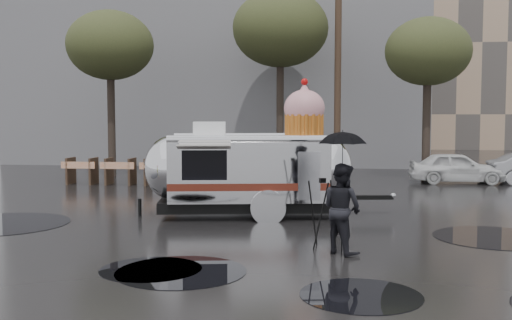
# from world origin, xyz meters

# --- Properties ---
(ground) EXTENTS (120.00, 120.00, 0.00)m
(ground) POSITION_xyz_m (0.00, 0.00, 0.00)
(ground) COLOR black
(ground) RESTS_ON ground
(puddles) EXTENTS (14.20, 7.85, 0.01)m
(puddles) POSITION_xyz_m (0.56, -0.37, 0.01)
(puddles) COLOR black
(puddles) RESTS_ON ground
(grey_building) EXTENTS (22.00, 12.00, 13.00)m
(grey_building) POSITION_xyz_m (-4.00, 24.00, 6.50)
(grey_building) COLOR slate
(grey_building) RESTS_ON ground
(utility_pole) EXTENTS (1.60, 0.28, 9.00)m
(utility_pole) POSITION_xyz_m (2.50, 14.00, 4.62)
(utility_pole) COLOR #473323
(utility_pole) RESTS_ON ground
(tree_left) EXTENTS (3.64, 3.64, 6.95)m
(tree_left) POSITION_xyz_m (-7.00, 13.00, 5.48)
(tree_left) COLOR #382D26
(tree_left) RESTS_ON ground
(tree_mid) EXTENTS (4.20, 4.20, 8.03)m
(tree_mid) POSITION_xyz_m (0.00, 15.00, 6.34)
(tree_mid) COLOR #382D26
(tree_mid) RESTS_ON ground
(tree_right) EXTENTS (3.36, 3.36, 6.42)m
(tree_right) POSITION_xyz_m (6.00, 13.00, 5.06)
(tree_right) COLOR #382D26
(tree_right) RESTS_ON ground
(barricade_row) EXTENTS (4.30, 0.80, 1.00)m
(barricade_row) POSITION_xyz_m (-5.55, 9.96, 0.52)
(barricade_row) COLOR #473323
(barricade_row) RESTS_ON ground
(airstream_trailer) EXTENTS (6.62, 3.20, 3.60)m
(airstream_trailer) POSITION_xyz_m (0.20, 3.77, 1.26)
(airstream_trailer) COLOR silver
(airstream_trailer) RESTS_ON ground
(person_right) EXTENTS (0.90, 0.90, 1.70)m
(person_right) POSITION_xyz_m (2.44, -0.24, 0.85)
(person_right) COLOR black
(person_right) RESTS_ON ground
(umbrella_black) EXTENTS (1.13, 1.13, 2.32)m
(umbrella_black) POSITION_xyz_m (2.44, -0.24, 1.93)
(umbrella_black) COLOR black
(umbrella_black) RESTS_ON ground
(tripod) EXTENTS (0.57, 0.53, 1.38)m
(tripod) POSITION_xyz_m (2.06, 0.21, 0.79)
(tripod) COLOR black
(tripod) RESTS_ON ground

